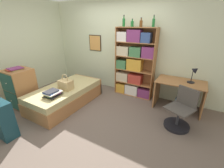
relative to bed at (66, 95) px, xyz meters
name	(u,v)px	position (x,y,z in m)	size (l,w,h in m)	color
ground_plane	(90,112)	(0.78, -0.02, -0.23)	(14.00, 14.00, 0.00)	#66564C
wall_back	(121,47)	(0.77, 1.55, 1.07)	(10.00, 0.09, 2.60)	beige
wall_left	(21,49)	(-1.55, -0.02, 1.07)	(0.06, 10.00, 2.60)	beige
bed	(66,95)	(0.00, 0.00, 0.00)	(0.96, 1.87, 0.46)	#A36B3D
handbag	(66,85)	(0.12, -0.08, 0.36)	(0.32, 0.23, 0.38)	tan
book_stack_on_bed	(52,94)	(0.13, -0.50, 0.30)	(0.33, 0.38, 0.13)	#99894C
suitcase	(2,119)	(-0.12, -1.44, 0.13)	(0.53, 0.27, 0.84)	#143842
dresser	(21,88)	(-0.90, -0.60, 0.24)	(0.57, 0.57, 0.94)	#A36B3D
magazine_pile_on_dresser	(15,69)	(-0.90, -0.61, 0.74)	(0.30, 0.37, 0.05)	#99894C
bookcase	(133,65)	(1.27, 1.34, 0.67)	(1.07, 0.30, 1.87)	#A36B3D
bottle_green	(124,22)	(0.95, 1.33, 1.75)	(0.07, 0.07, 0.28)	#1E6B2D
bottle_brown	(132,24)	(1.19, 1.32, 1.71)	(0.08, 0.08, 0.19)	#1E6B2D
bottle_clear	(141,23)	(1.42, 1.32, 1.72)	(0.07, 0.07, 0.21)	brown
bottle_blue	(154,22)	(1.70, 1.37, 1.74)	(0.06, 0.06, 0.26)	#1E6B2D
desk	(179,90)	(2.54, 1.18, 0.26)	(1.08, 0.63, 0.71)	#A36B3D
desk_lamp	(195,72)	(2.77, 1.21, 0.74)	(0.21, 0.16, 0.40)	black
desk_chair	(179,115)	(2.66, 0.45, 0.02)	(0.60, 0.60, 0.81)	black
waste_bin	(180,104)	(2.61, 1.12, -0.08)	(0.24, 0.24, 0.30)	slate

